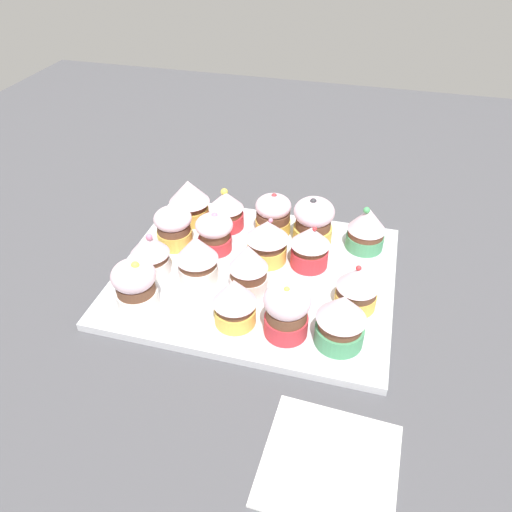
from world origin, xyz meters
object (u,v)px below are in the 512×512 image
(cupcake_9, at_px, (272,214))
(cupcake_16, at_px, (189,200))
(baking_tray, at_px, (256,275))
(cupcake_5, at_px, (313,220))
(cupcake_2, at_px, (367,228))
(cupcake_12, at_px, (226,209))
(cupcake_13, at_px, (135,284))
(cupcake_1, at_px, (357,287))
(cupcake_4, at_px, (310,246))
(cupcake_15, at_px, (174,226))
(cupcake_7, at_px, (250,268))
(cupcake_8, at_px, (267,240))
(cupcake_11, at_px, (215,232))
(cupcake_0, at_px, (341,320))
(napkin, at_px, (330,464))
(cupcake_3, at_px, (287,310))
(cupcake_6, at_px, (238,301))
(cupcake_10, at_px, (197,258))
(cupcake_14, at_px, (150,253))

(cupcake_9, bearing_deg, cupcake_16, 89.89)
(baking_tray, height_order, cupcake_5, cupcake_5)
(cupcake_2, height_order, cupcake_9, cupcake_2)
(cupcake_9, xyz_separation_m, cupcake_12, (-0.00, 0.08, -0.00))
(cupcake_12, xyz_separation_m, cupcake_16, (0.00, 0.07, 0.01))
(cupcake_2, distance_m, cupcake_13, 0.36)
(cupcake_1, xyz_separation_m, cupcake_13, (-0.07, 0.29, 0.00))
(cupcake_4, relative_size, cupcake_15, 1.08)
(cupcake_9, distance_m, cupcake_13, 0.25)
(cupcake_2, relative_size, cupcake_7, 0.96)
(cupcake_8, bearing_deg, cupcake_2, -63.30)
(cupcake_7, height_order, cupcake_11, cupcake_7)
(baking_tray, height_order, cupcake_4, cupcake_4)
(baking_tray, relative_size, cupcake_2, 5.39)
(cupcake_0, relative_size, cupcake_8, 1.06)
(cupcake_8, relative_size, napkin, 0.53)
(cupcake_3, relative_size, cupcake_6, 1.12)
(cupcake_11, height_order, cupcake_15, same)
(cupcake_0, distance_m, cupcake_6, 0.13)
(cupcake_2, relative_size, cupcake_9, 1.05)
(cupcake_5, height_order, napkin, cupcake_5)
(cupcake_2, height_order, cupcake_3, cupcake_3)
(cupcake_5, bearing_deg, cupcake_2, -86.64)
(cupcake_2, bearing_deg, cupcake_11, 106.27)
(cupcake_5, xyz_separation_m, cupcake_7, (-0.14, 0.06, 0.00))
(cupcake_15, height_order, cupcake_16, cupcake_16)
(cupcake_2, relative_size, cupcake_12, 1.06)
(baking_tray, height_order, cupcake_11, cupcake_11)
(cupcake_0, height_order, cupcake_13, cupcake_0)
(cupcake_9, xyz_separation_m, cupcake_11, (-0.07, 0.07, -0.00))
(cupcake_3, height_order, cupcake_11, cupcake_3)
(cupcake_0, bearing_deg, cupcake_6, 90.05)
(cupcake_2, height_order, cupcake_10, cupcake_10)
(cupcake_6, relative_size, cupcake_10, 0.93)
(cupcake_0, relative_size, cupcake_4, 1.09)
(cupcake_8, relative_size, cupcake_13, 0.97)
(baking_tray, xyz_separation_m, cupcake_16, (0.11, 0.14, 0.05))
(cupcake_2, relative_size, cupcake_4, 1.06)
(cupcake_1, distance_m, cupcake_15, 0.30)
(cupcake_10, bearing_deg, cupcake_12, 1.02)
(baking_tray, height_order, cupcake_9, cupcake_9)
(cupcake_0, xyz_separation_m, cupcake_1, (0.07, -0.01, -0.01))
(cupcake_4, distance_m, cupcake_16, 0.23)
(cupcake_2, bearing_deg, cupcake_4, 131.05)
(cupcake_14, bearing_deg, cupcake_15, -4.92)
(baking_tray, height_order, cupcake_6, cupcake_6)
(cupcake_13, bearing_deg, cupcake_16, 1.48)
(cupcake_5, bearing_deg, cupcake_10, 134.07)
(cupcake_7, xyz_separation_m, cupcake_13, (-0.07, 0.14, -0.00))
(napkin, bearing_deg, cupcake_2, 0.01)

